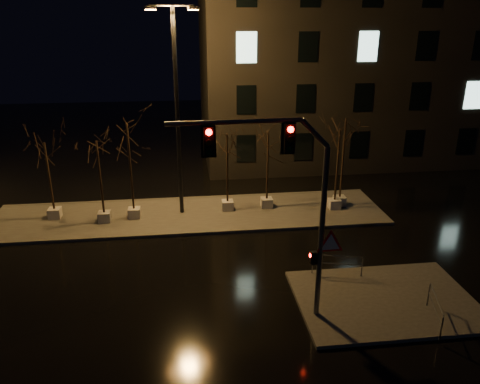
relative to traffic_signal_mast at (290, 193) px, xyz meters
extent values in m
plane|color=black|center=(-3.28, 4.18, -5.08)|extent=(90.00, 90.00, 0.00)
cube|color=#44423D|center=(-3.28, 10.18, -5.00)|extent=(22.00, 5.00, 0.15)
cube|color=#44423D|center=(4.22, 0.68, -5.00)|extent=(7.00, 5.00, 0.15)
cube|color=black|center=(10.72, 22.18, 2.42)|extent=(25.00, 12.00, 15.00)
cube|color=beige|center=(-10.76, 10.52, -4.65)|extent=(0.65, 0.65, 0.55)
cylinder|color=black|center=(-10.76, 10.52, -2.50)|extent=(0.11, 0.11, 3.76)
cube|color=beige|center=(-7.94, 9.67, -4.65)|extent=(0.65, 0.65, 0.55)
cylinder|color=black|center=(-7.94, 9.67, -2.39)|extent=(0.11, 0.11, 3.97)
cube|color=beige|center=(-6.38, 10.02, -4.65)|extent=(0.65, 0.65, 0.55)
cylinder|color=black|center=(-6.38, 10.02, -1.99)|extent=(0.11, 0.11, 4.77)
cube|color=beige|center=(-1.12, 10.49, -4.65)|extent=(0.65, 0.65, 0.55)
cylinder|color=black|center=(-1.12, 10.49, -2.41)|extent=(0.11, 0.11, 3.93)
cube|color=beige|center=(1.19, 10.61, -4.65)|extent=(0.65, 0.65, 0.55)
cylinder|color=black|center=(1.19, 10.61, -2.40)|extent=(0.11, 0.11, 3.95)
cube|color=beige|center=(5.08, 9.95, -4.65)|extent=(0.65, 0.65, 0.55)
cylinder|color=black|center=(5.08, 9.95, -2.29)|extent=(0.11, 0.11, 4.17)
cube|color=beige|center=(5.53, 10.37, -4.65)|extent=(0.65, 0.65, 0.55)
cylinder|color=black|center=(5.53, 10.37, -2.05)|extent=(0.11, 0.11, 4.66)
cylinder|color=#515457|center=(1.22, 0.03, -1.67)|extent=(0.20, 0.20, 6.51)
cylinder|color=#515457|center=(-1.86, -0.04, 2.50)|extent=(4.34, 0.26, 0.15)
cube|color=black|center=(-0.09, 0.00, 1.90)|extent=(0.33, 0.25, 0.98)
cube|color=black|center=(-2.69, -0.06, 1.90)|extent=(0.33, 0.25, 0.98)
cube|color=black|center=(0.98, 0.03, -2.54)|extent=(0.24, 0.20, 0.49)
cone|color=red|center=(1.54, -0.01, -2.00)|extent=(1.13, 0.06, 1.13)
sphere|color=#FF0C07|center=(1.22, 0.03, 2.23)|extent=(0.20, 0.20, 0.20)
cylinder|color=black|center=(-3.75, 10.46, 0.58)|extent=(0.22, 0.22, 11.01)
cylinder|color=black|center=(-3.75, 10.46, 6.09)|extent=(2.32, 0.92, 0.11)
cube|color=orange|center=(-4.79, 10.09, 5.92)|extent=(0.62, 0.48, 0.22)
cube|color=orange|center=(-2.72, 10.83, 5.92)|extent=(0.62, 0.48, 0.22)
cylinder|color=#515457|center=(1.84, 2.94, -4.49)|extent=(0.05, 0.05, 0.86)
cylinder|color=#515457|center=(3.88, 2.42, -4.49)|extent=(0.05, 0.05, 0.86)
cylinder|color=#515457|center=(2.86, 2.68, -4.02)|extent=(2.05, 0.55, 0.04)
cylinder|color=#515457|center=(2.86, 2.68, -4.40)|extent=(2.05, 0.55, 0.04)
cylinder|color=#515457|center=(5.02, -2.02, -4.45)|extent=(0.05, 0.05, 0.95)
cylinder|color=#515457|center=(5.63, 0.01, -4.45)|extent=(0.05, 0.05, 0.95)
cylinder|color=#515457|center=(5.33, -1.00, -3.92)|extent=(0.65, 2.04, 0.04)
cylinder|color=#515457|center=(5.33, -1.00, -4.34)|extent=(0.65, 2.04, 0.04)
camera|label=1|loc=(-3.46, -14.40, 5.61)|focal=35.00mm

